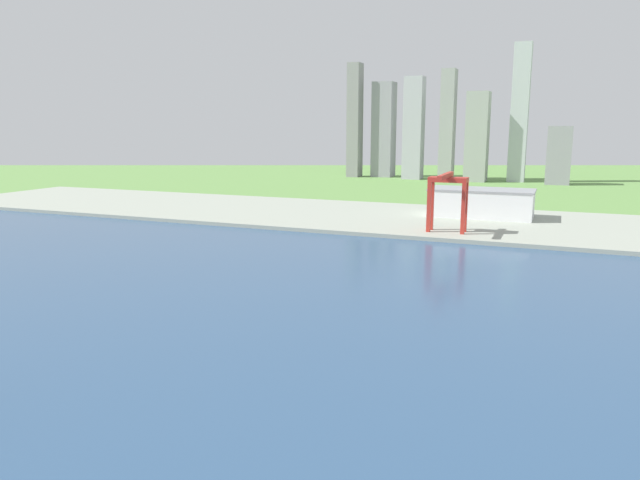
# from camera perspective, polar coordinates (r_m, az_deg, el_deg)

# --- Properties ---
(ground_plane) EXTENTS (2400.00, 2400.00, 0.00)m
(ground_plane) POSITION_cam_1_polar(r_m,az_deg,el_deg) (222.07, 4.57, -5.67)
(ground_plane) COLOR #619047
(water_bay) EXTENTS (840.00, 360.00, 0.15)m
(water_bay) POSITION_cam_1_polar(r_m,az_deg,el_deg) (168.97, -1.79, -11.04)
(water_bay) COLOR #2D4C70
(water_bay) RESTS_ON ground
(industrial_pier) EXTENTS (840.00, 140.00, 2.50)m
(industrial_pier) POSITION_cam_1_polar(r_m,az_deg,el_deg) (402.98, 12.88, 1.77)
(industrial_pier) COLOR #989F90
(industrial_pier) RESTS_ON ground
(port_crane_red) EXTENTS (22.24, 37.05, 34.97)m
(port_crane_red) POSITION_cam_1_polar(r_m,az_deg,el_deg) (349.52, 12.28, 4.77)
(port_crane_red) COLOR #B72D23
(port_crane_red) RESTS_ON industrial_pier
(warehouse_main) EXTENTS (69.58, 34.23, 19.26)m
(warehouse_main) POSITION_cam_1_polar(r_m,az_deg,el_deg) (419.73, 15.40, 3.51)
(warehouse_main) COLOR white
(warehouse_main) RESTS_ON industrial_pier
(distant_skyline) EXTENTS (267.87, 54.19, 158.49)m
(distant_skyline) POSITION_cam_1_polar(r_m,az_deg,el_deg) (741.97, 11.56, 10.49)
(distant_skyline) COLOR gray
(distant_skyline) RESTS_ON ground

